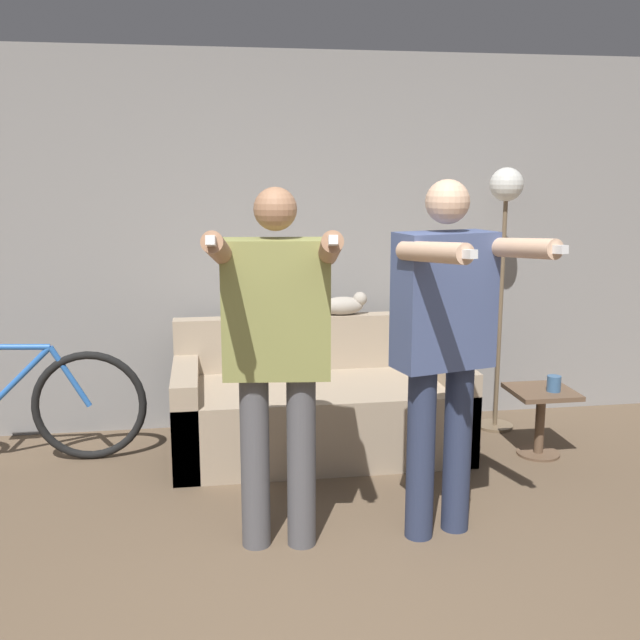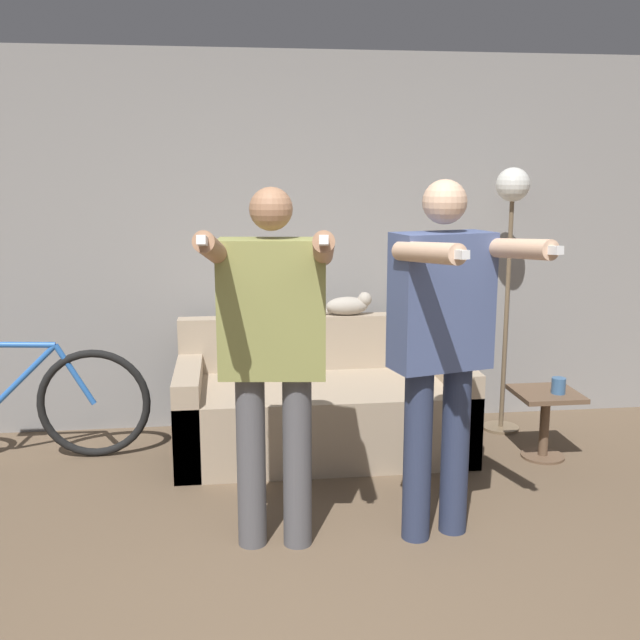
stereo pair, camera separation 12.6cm
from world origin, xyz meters
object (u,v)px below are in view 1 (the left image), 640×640
side_table (541,409)px  person_left (277,343)px  couch (318,408)px  cat (344,305)px  bicycle (4,407)px  cup (554,384)px  floor_lamp (505,221)px  person_right (445,335)px

side_table → person_left: bearing=-152.4°
couch → cat: (0.23, 0.35, 0.62)m
couch → bicycle: size_ratio=1.07×
person_left → cup: size_ratio=17.36×
floor_lamp → cup: 1.15m
couch → floor_lamp: 1.78m
side_table → cup: 0.19m
person_left → cup: person_left is taller
couch → bicycle: bearing=178.5°
person_right → person_left: bearing=166.0°
bicycle → cat: bearing=7.7°
floor_lamp → bicycle: size_ratio=1.05×
floor_lamp → bicycle: (-3.28, -0.17, -1.10)m
person_right → couch: bearing=94.8°
cat → side_table: bearing=-30.0°
couch → person_right: bearing=-71.2°
person_left → cup: bearing=32.7°
cat → person_left: bearing=-111.2°
couch → person_right: 1.52m
bicycle → floor_lamp: bearing=3.0°
person_right → side_table: person_right is taller
couch → side_table: 1.43m
floor_lamp → side_table: bearing=-81.8°
side_table → person_right: bearing=-136.1°
floor_lamp → cup: (0.13, -0.59, -0.98)m
cat → side_table: (1.16, -0.67, -0.59)m
person_right → bicycle: bearing=137.5°
cat → floor_lamp: 1.23m
cup → person_right: bearing=-139.2°
cat → floor_lamp: size_ratio=0.22×
couch → side_table: (1.39, -0.32, 0.03)m
person_left → side_table: person_left is taller
couch → floor_lamp: bearing=9.6°
couch → floor_lamp: floor_lamp is taller
person_left → side_table: 2.13m
person_left → cat: person_left is taller
side_table → bicycle: bearing=173.7°
side_table → cup: cup is taller
person_right → bicycle: size_ratio=1.02×
cat → floor_lamp: floor_lamp is taller
person_right → cat: person_right is taller
cup → bicycle: 3.44m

